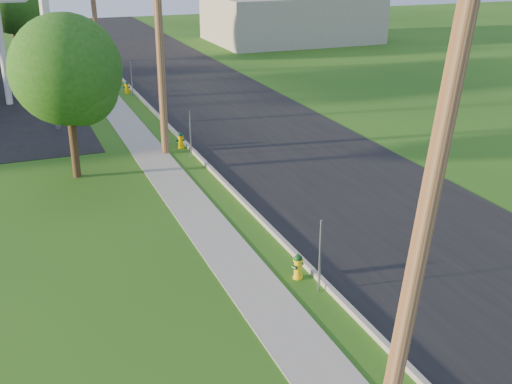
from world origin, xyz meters
TOP-DOWN VIEW (x-y plane):
  - road at (4.50, 10.00)m, footprint 8.00×120.00m
  - curb at (0.50, 10.00)m, footprint 0.15×120.00m
  - sidewalk at (-1.25, 10.00)m, footprint 1.50×120.00m
  - utility_pole_near at (-0.60, -1.00)m, footprint 1.40×0.32m
  - utility_pole_mid at (-0.60, 17.00)m, footprint 1.40×0.32m
  - utility_pole_far at (-0.60, 35.00)m, footprint 1.40×0.32m
  - sign_post_near at (0.25, 4.20)m, footprint 0.05×0.04m
  - sign_post_mid at (0.25, 16.00)m, footprint 0.05×0.04m
  - sign_post_far at (0.25, 28.20)m, footprint 0.05×0.04m
  - price_pylon at (-4.50, 22.50)m, footprint 0.34×2.04m
  - distant_building at (18.00, 45.00)m, footprint 14.00×10.00m
  - tree_verge at (-4.39, 15.27)m, footprint 4.06×4.06m
  - tree_lot at (-5.39, 41.15)m, footprint 4.32×4.32m
  - hydrant_near at (0.03, 5.01)m, footprint 0.37×0.34m
  - hydrant_mid at (0.18, 17.39)m, footprint 0.38×0.34m
  - hydrant_far at (0.08, 29.01)m, footprint 0.39×0.34m

SIDE VIEW (x-z plane):
  - road at x=4.50m, z-range 0.00..0.02m
  - sidewalk at x=-1.25m, z-range 0.00..0.03m
  - curb at x=0.50m, z-range 0.00..0.15m
  - hydrant_near at x=0.03m, z-range -0.01..0.72m
  - hydrant_mid at x=0.18m, z-range -0.01..0.72m
  - hydrant_far at x=0.08m, z-range -0.01..0.73m
  - sign_post_near at x=0.25m, z-range 0.00..2.00m
  - sign_post_mid at x=0.25m, z-range 0.00..2.00m
  - sign_post_far at x=0.25m, z-range 0.00..2.00m
  - distant_building at x=18.00m, z-range 0.00..4.00m
  - tree_verge at x=-4.39m, z-range 0.88..7.03m
  - tree_lot at x=-5.39m, z-range 0.94..7.49m
  - utility_pole_near at x=-0.60m, z-range 0.06..9.54m
  - utility_pole_far at x=-0.60m, z-range 0.05..9.56m
  - utility_pole_mid at x=-0.60m, z-range 0.05..9.85m
  - price_pylon at x=-4.50m, z-range 2.01..8.86m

